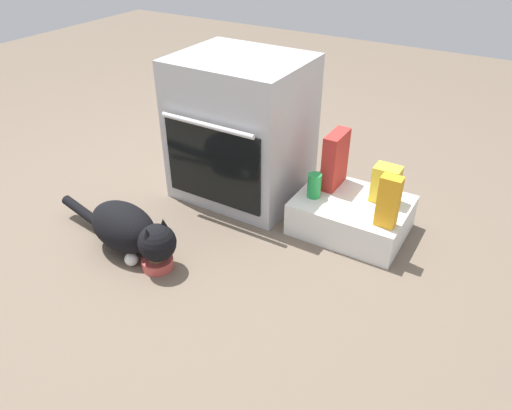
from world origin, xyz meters
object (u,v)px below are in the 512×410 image
(pantry_cabinet, at_px, (351,215))
(snack_bag, at_px, (386,184))
(oven, at_px, (242,129))
(food_bowl, at_px, (158,262))
(soda_can, at_px, (314,185))
(cereal_box, at_px, (335,160))
(juice_carton, at_px, (388,202))
(cat, at_px, (129,230))

(pantry_cabinet, distance_m, snack_bag, 0.23)
(oven, distance_m, snack_bag, 0.79)
(oven, height_order, food_bowl, oven)
(soda_can, distance_m, snack_bag, 0.33)
(soda_can, xyz_separation_m, cereal_box, (0.03, 0.15, 0.08))
(juice_carton, bearing_deg, food_bowl, -144.01)
(oven, bearing_deg, juice_carton, -10.77)
(pantry_cabinet, distance_m, juice_carton, 0.30)
(pantry_cabinet, distance_m, cat, 1.05)
(oven, distance_m, food_bowl, 0.83)
(pantry_cabinet, bearing_deg, food_bowl, -131.32)
(food_bowl, relative_size, snack_bag, 0.78)
(food_bowl, xyz_separation_m, cereal_box, (0.48, 0.80, 0.28))
(food_bowl, distance_m, juice_carton, 1.04)
(pantry_cabinet, bearing_deg, cat, -139.10)
(snack_bag, bearing_deg, cat, -140.29)
(soda_can, bearing_deg, food_bowl, -124.52)
(food_bowl, distance_m, cat, 0.20)
(cat, distance_m, juice_carton, 1.15)
(food_bowl, xyz_separation_m, snack_bag, (0.74, 0.78, 0.23))
(juice_carton, relative_size, cereal_box, 0.86)
(cat, xyz_separation_m, soda_can, (0.61, 0.62, 0.10))
(food_bowl, distance_m, cereal_box, 0.97)
(food_bowl, xyz_separation_m, cat, (-0.17, 0.02, 0.10))
(cat, bearing_deg, food_bowl, 0.00)
(pantry_cabinet, relative_size, juice_carton, 2.18)
(pantry_cabinet, bearing_deg, snack_bag, 30.90)
(pantry_cabinet, bearing_deg, oven, 176.11)
(cereal_box, bearing_deg, snack_bag, -3.40)
(oven, relative_size, juice_carton, 3.10)
(oven, relative_size, food_bowl, 5.30)
(oven, xyz_separation_m, pantry_cabinet, (0.65, -0.04, -0.29))
(food_bowl, distance_m, snack_bag, 1.10)
(soda_can, bearing_deg, juice_carton, -8.28)
(cereal_box, bearing_deg, soda_can, -102.90)
(cat, height_order, juice_carton, juice_carton)
(cat, distance_m, cereal_box, 1.03)
(snack_bag, bearing_deg, juice_carton, -69.70)
(cat, relative_size, snack_bag, 4.31)
(oven, distance_m, juice_carton, 0.87)
(oven, height_order, cat, oven)
(food_bowl, relative_size, cat, 0.18)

